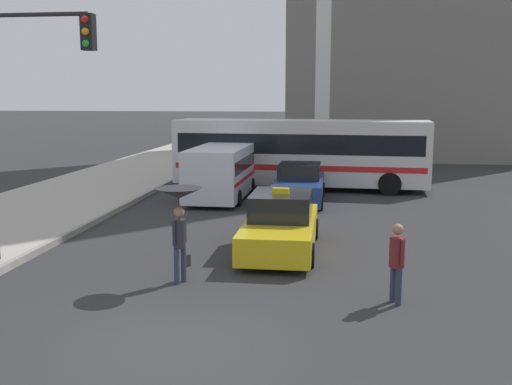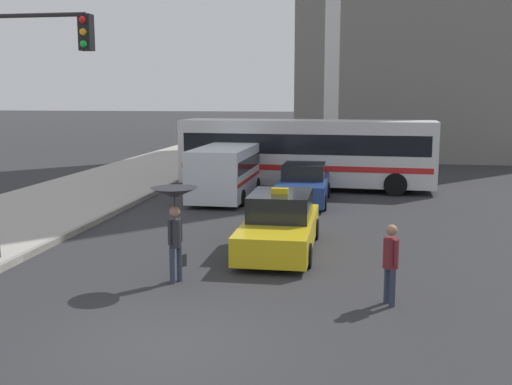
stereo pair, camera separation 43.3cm
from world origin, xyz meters
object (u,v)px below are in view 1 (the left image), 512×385
at_px(city_bus, 301,151).
at_px(traffic_light, 26,90).
at_px(pedestrian_man, 397,257).
at_px(sedan_red, 299,185).
at_px(taxi, 281,225).
at_px(ambulance_van, 222,170).
at_px(pedestrian_with_umbrella, 179,206).

relative_size(city_bus, traffic_light, 1.82).
bearing_deg(pedestrian_man, sedan_red, 167.65).
bearing_deg(city_bus, taxi, 4.56).
bearing_deg(sedan_red, pedestrian_man, 103.09).
bearing_deg(ambulance_van, pedestrian_with_umbrella, 97.01).
xyz_separation_m(taxi, traffic_light, (-5.67, -2.48, 3.54)).
xyz_separation_m(sedan_red, ambulance_van, (-3.16, 0.54, 0.48)).
height_order(taxi, traffic_light, traffic_light).
bearing_deg(pedestrian_man, ambulance_van, -179.32).
bearing_deg(taxi, pedestrian_with_umbrella, 58.46).
xyz_separation_m(ambulance_van, pedestrian_man, (5.77, -11.76, -0.22)).
height_order(sedan_red, ambulance_van, ambulance_van).
height_order(taxi, sedan_red, taxi).
bearing_deg(ambulance_van, city_bus, -132.81).
distance_m(taxi, traffic_light, 7.13).
height_order(city_bus, pedestrian_man, city_bus).
relative_size(taxi, traffic_light, 0.76).
height_order(city_bus, pedestrian_with_umbrella, city_bus).
xyz_separation_m(city_bus, traffic_light, (-5.53, -13.46, 2.53)).
relative_size(sedan_red, ambulance_van, 0.83).
relative_size(ambulance_van, pedestrian_with_umbrella, 2.58).
bearing_deg(pedestrian_with_umbrella, sedan_red, 17.91).
distance_m(pedestrian_man, traffic_light, 9.05).
relative_size(sedan_red, traffic_light, 0.73).
relative_size(taxi, pedestrian_with_umbrella, 2.23).
bearing_deg(sedan_red, traffic_light, 59.78).
xyz_separation_m(sedan_red, pedestrian_man, (2.61, -11.22, 0.27)).
distance_m(ambulance_van, city_bus, 4.33).
height_order(ambulance_van, pedestrian_man, ambulance_van).
distance_m(sedan_red, city_bus, 3.79).
bearing_deg(pedestrian_with_umbrella, traffic_light, 108.36).
bearing_deg(ambulance_van, taxi, 112.51).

